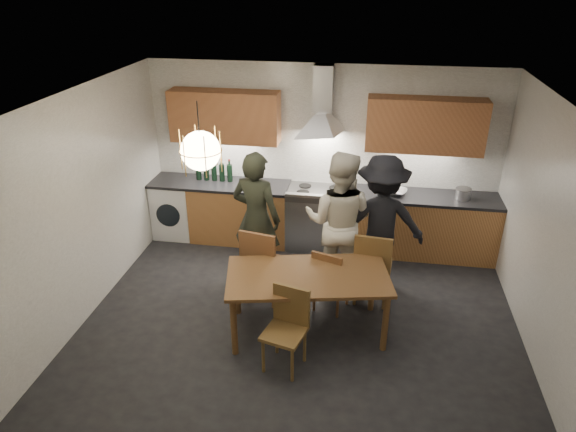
% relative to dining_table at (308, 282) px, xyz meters
% --- Properties ---
extents(ground, '(5.00, 5.00, 0.00)m').
position_rel_dining_table_xyz_m(ground, '(-0.10, 0.08, -0.66)').
color(ground, black).
rests_on(ground, ground).
extents(room_shell, '(5.02, 4.52, 2.61)m').
position_rel_dining_table_xyz_m(room_shell, '(-0.10, 0.08, 1.05)').
color(room_shell, white).
rests_on(room_shell, ground).
extents(counter_run, '(5.00, 0.62, 0.90)m').
position_rel_dining_table_xyz_m(counter_run, '(-0.08, 2.03, -0.21)').
color(counter_run, '#C1834A').
rests_on(counter_run, ground).
extents(range_stove, '(0.90, 0.60, 0.92)m').
position_rel_dining_table_xyz_m(range_stove, '(-0.10, 2.02, -0.21)').
color(range_stove, silver).
rests_on(range_stove, ground).
extents(wall_fixtures, '(4.30, 0.54, 1.10)m').
position_rel_dining_table_xyz_m(wall_fixtures, '(-0.10, 2.15, 1.22)').
color(wall_fixtures, '#C57C4C').
rests_on(wall_fixtures, ground).
extents(pendant_lamp, '(0.43, 0.43, 0.70)m').
position_rel_dining_table_xyz_m(pendant_lamp, '(-1.10, -0.02, 1.44)').
color(pendant_lamp, black).
rests_on(pendant_lamp, ground).
extents(dining_table, '(1.90, 1.22, 0.74)m').
position_rel_dining_table_xyz_m(dining_table, '(0.00, 0.00, 0.00)').
color(dining_table, brown).
rests_on(dining_table, ground).
extents(chair_back_left, '(0.53, 0.53, 1.00)m').
position_rel_dining_table_xyz_m(chair_back_left, '(-0.62, 0.49, -0.08)').
color(chair_back_left, brown).
rests_on(chair_back_left, ground).
extents(chair_back_mid, '(0.47, 0.47, 0.83)m').
position_rel_dining_table_xyz_m(chair_back_mid, '(0.20, 0.41, -0.18)').
color(chair_back_mid, brown).
rests_on(chair_back_mid, ground).
extents(chair_back_right, '(0.48, 0.48, 0.97)m').
position_rel_dining_table_xyz_m(chair_back_right, '(0.70, 0.66, -0.10)').
color(chair_back_right, brown).
rests_on(chair_back_right, ground).
extents(chair_front, '(0.49, 0.49, 0.88)m').
position_rel_dining_table_xyz_m(chair_front, '(-0.14, -0.55, -0.15)').
color(chair_front, brown).
rests_on(chair_front, ground).
extents(person_left, '(0.73, 0.57, 1.77)m').
position_rel_dining_table_xyz_m(person_left, '(-0.79, 0.98, 0.23)').
color(person_left, black).
rests_on(person_left, ground).
extents(person_mid, '(0.98, 0.82, 1.82)m').
position_rel_dining_table_xyz_m(person_mid, '(0.25, 1.01, 0.25)').
color(person_mid, beige).
rests_on(person_mid, ground).
extents(person_right, '(1.20, 0.79, 1.75)m').
position_rel_dining_table_xyz_m(person_right, '(0.77, 1.17, 0.22)').
color(person_right, black).
rests_on(person_right, ground).
extents(mixing_bowl, '(0.36, 0.36, 0.07)m').
position_rel_dining_table_xyz_m(mixing_bowl, '(0.97, 2.02, 0.28)').
color(mixing_bowl, silver).
rests_on(mixing_bowl, counter_run).
extents(stock_pot, '(0.24, 0.24, 0.14)m').
position_rel_dining_table_xyz_m(stock_pot, '(1.87, 2.01, 0.31)').
color(stock_pot, silver).
rests_on(stock_pot, counter_run).
extents(wine_bottles, '(0.56, 0.08, 0.34)m').
position_rel_dining_table_xyz_m(wine_bottles, '(-1.67, 2.11, 0.41)').
color(wine_bottles, black).
rests_on(wine_bottles, counter_run).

